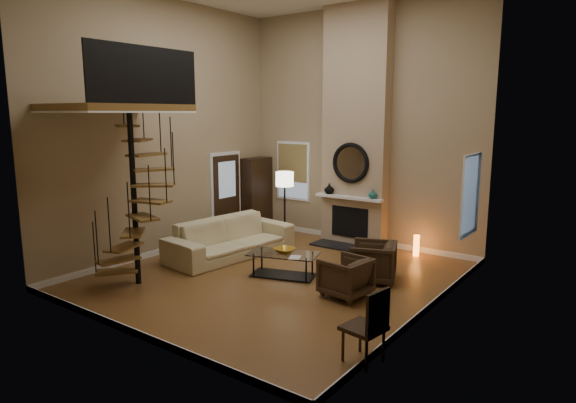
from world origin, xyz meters
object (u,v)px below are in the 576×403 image
Objects in this scene: hutch at (256,194)px; armchair_far at (349,278)px; accent_lamp at (416,246)px; sofa at (231,238)px; floor_lamp at (285,185)px; coffee_table at (283,262)px; side_chair at (370,324)px; armchair_near at (377,262)px.

armchair_far is (4.48, -2.96, -0.60)m from hutch.
accent_lamp is (-0.01, 3.01, -0.10)m from armchair_far.
sofa is 1.67× the size of floor_lamp.
hutch is at bearing -179.39° from accent_lamp.
hutch is 4.03m from coffee_table.
hutch is at bearing 140.42° from side_chair.
coffee_table is (2.90, -2.71, -0.67)m from hutch.
floor_lamp is at bearing -25.57° from hutch.
armchair_near reaches higher than armchair_far.
side_chair is at bearing -74.65° from accent_lamp.
hutch is at bearing 154.43° from floor_lamp.
hutch reaches higher than sofa.
armchair_near is 3.19m from side_chair.
sofa is at bearing 165.76° from coffee_table.
armchair_near is 1.08m from armchair_far.
coffee_table is at bearing -97.61° from sofa.
hutch is 5.40m from armchair_far.
floor_lamp is (-3.03, 2.27, 1.06)m from armchair_far.
sofa is (1.15, -2.26, -0.55)m from hutch.
floor_lamp reaches higher than coffee_table.
armchair_far is 1.62× the size of accent_lamp.
side_chair is (2.88, -2.08, 0.24)m from coffee_table.
hutch reaches higher than armchair_near.
sofa is at bearing -63.12° from hutch.
hutch is 4.89m from armchair_near.
coffee_table is 2.73m from floor_lamp.
armchair_far is 3.01m from accent_lamp.
hutch is 4.52m from accent_lamp.
floor_lamp is 1.76× the size of side_chair.
hutch is 0.67× the size of sofa.
sofa is 1.82m from coffee_table.
accent_lamp is at bearing 105.35° from side_chair.
armchair_near is at bearing -172.11° from armchair_far.
armchair_near is 1.81× the size of accent_lamp.
floor_lamp reaches higher than armchair_far.
side_chair is at bearing -35.76° from coffee_table.
accent_lamp is at bearing 60.54° from coffee_table.
armchair_far is (0.01, -1.08, 0.00)m from armchair_near.
sofa is 1.89m from floor_lamp.
side_chair is at bearing -111.89° from sofa.
coffee_table is 0.83× the size of floor_lamp.
accent_lamp is (3.32, 2.31, -0.15)m from sofa.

